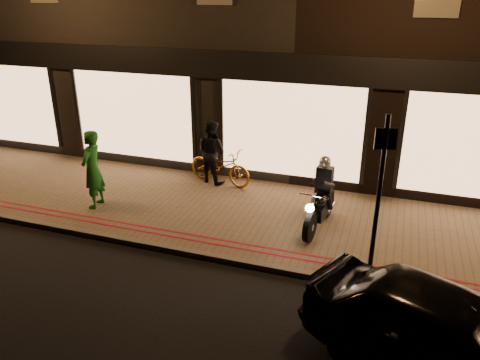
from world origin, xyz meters
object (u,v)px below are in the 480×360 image
(person_green, at_px, (92,169))
(parked_car, at_px, (450,338))
(sign_post, at_px, (379,192))
(motorcycle, at_px, (321,201))
(bicycle_gold, at_px, (220,166))

(person_green, relative_size, parked_car, 0.46)
(sign_post, distance_m, parked_car, 2.52)
(motorcycle, xyz_separation_m, bicycle_gold, (-2.93, 1.60, -0.13))
(bicycle_gold, relative_size, parked_car, 0.46)
(parked_car, bearing_deg, motorcycle, 57.23)
(sign_post, xyz_separation_m, parked_car, (1.14, -1.96, -1.11))
(person_green, xyz_separation_m, parked_car, (7.53, -2.91, -0.36))
(motorcycle, relative_size, sign_post, 0.65)
(sign_post, bearing_deg, bicycle_gold, 141.84)
(motorcycle, height_order, sign_post, sign_post)
(sign_post, bearing_deg, motorcycle, 126.02)
(motorcycle, distance_m, bicycle_gold, 3.34)
(sign_post, xyz_separation_m, bicycle_gold, (-4.12, 3.24, -1.19))
(bicycle_gold, distance_m, parked_car, 7.39)
(bicycle_gold, bearing_deg, motorcycle, -105.29)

